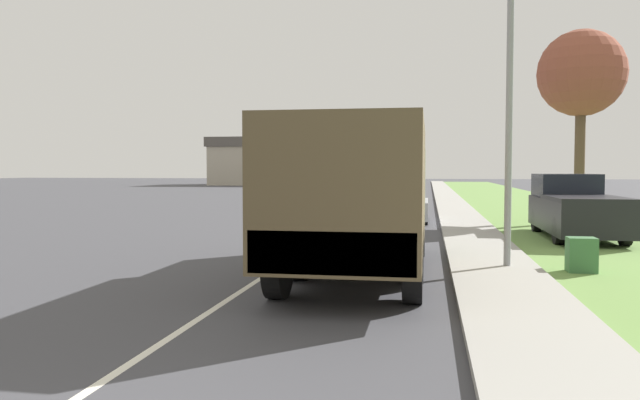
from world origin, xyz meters
TOP-DOWN VIEW (x-y plane):
  - ground_plane at (0.00, 40.00)m, footprint 180.00×180.00m
  - lane_centre_stripe at (0.00, 40.00)m, footprint 0.12×120.00m
  - sidewalk_right at (4.50, 40.00)m, footprint 1.80×120.00m
  - grass_strip_right at (8.90, 40.00)m, footprint 7.00×120.00m
  - military_truck at (1.85, 10.46)m, footprint 2.46×7.93m
  - car_nearest_ahead at (2.19, 23.20)m, footprint 1.89×4.21m
  - car_second_ahead at (-1.95, 31.74)m, footprint 1.88×4.80m
  - car_third_ahead at (1.52, 39.65)m, footprint 1.80×4.21m
  - car_fourth_ahead at (-1.65, 52.50)m, footprint 1.89×3.95m
  - car_farthest_ahead at (-2.16, 66.00)m, footprint 1.91×4.37m
  - pickup_truck at (7.54, 18.30)m, footprint 1.95×5.42m
  - lamp_post at (4.54, 11.46)m, footprint 1.69×0.24m
  - tree_mid_right at (8.90, 23.80)m, footprint 3.31×3.31m
  - utility_box at (6.20, 11.51)m, footprint 0.55×0.45m
  - building_distant at (-17.05, 77.65)m, footprint 15.07×9.79m

SIDE VIEW (x-z plane):
  - ground_plane at x=0.00m, z-range 0.00..0.00m
  - lane_centre_stripe at x=0.00m, z-range 0.00..0.00m
  - grass_strip_right at x=8.90m, z-range 0.00..0.02m
  - sidewalk_right at x=4.50m, z-range 0.00..0.12m
  - utility_box at x=6.20m, z-range 0.02..0.72m
  - car_fourth_ahead at x=-1.65m, z-range -0.07..1.37m
  - car_second_ahead at x=-1.95m, z-range -0.07..1.40m
  - car_third_ahead at x=1.52m, z-range -0.08..1.45m
  - car_nearest_ahead at x=2.19m, z-range -0.08..1.48m
  - car_farthest_ahead at x=-2.16m, z-range -0.10..1.64m
  - pickup_truck at x=7.54m, z-range -0.04..1.87m
  - military_truck at x=1.85m, z-range 0.20..3.10m
  - building_distant at x=-17.05m, z-range 0.04..6.13m
  - lamp_post at x=4.54m, z-range 0.79..7.62m
  - tree_mid_right at x=8.90m, z-range 2.00..9.40m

